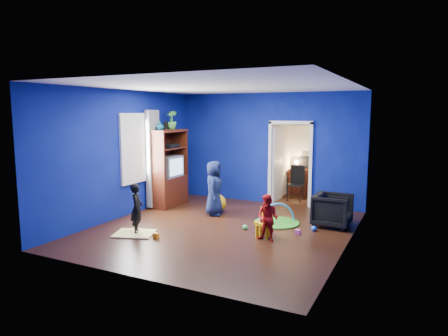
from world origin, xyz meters
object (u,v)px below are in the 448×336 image
at_px(armchair, 333,210).
at_px(child_navy, 214,188).
at_px(crt_tv, 169,166).
at_px(hopper_ball, 217,203).
at_px(kid_chair, 264,224).
at_px(vase, 160,126).
at_px(toddler_red, 268,218).
at_px(tv_armoire, 168,168).
at_px(folding_chair, 296,184).
at_px(play_mat, 277,223).
at_px(study_desk, 305,182).
at_px(child_black, 137,209).

height_order(armchair, child_navy, child_navy).
distance_m(crt_tv, hopper_ball, 1.65).
bearing_deg(kid_chair, armchair, 70.98).
relative_size(vase, hopper_ball, 0.48).
relative_size(toddler_red, tv_armoire, 0.45).
bearing_deg(armchair, vase, 94.04).
height_order(armchair, crt_tv, crt_tv).
height_order(toddler_red, vase, vase).
bearing_deg(tv_armoire, crt_tv, 0.00).
height_order(kid_chair, folding_chair, folding_chair).
xyz_separation_m(armchair, crt_tv, (-4.18, 0.10, 0.67)).
xyz_separation_m(hopper_ball, folding_chair, (1.33, 2.10, 0.24)).
bearing_deg(kid_chair, toddler_red, -34.35).
bearing_deg(armchair, crt_tv, 89.95).
height_order(toddler_red, hopper_ball, toddler_red).
bearing_deg(vase, play_mat, -1.67).
bearing_deg(armchair, hopper_ball, 91.42).
distance_m(child_navy, hopper_ball, 0.49).
height_order(toddler_red, tv_armoire, tv_armoire).
bearing_deg(tv_armoire, play_mat, -7.19).
bearing_deg(folding_chair, armchair, -56.03).
bearing_deg(study_desk, armchair, -65.20).
height_order(study_desk, folding_chair, folding_chair).
bearing_deg(hopper_ball, tv_armoire, 176.00).
bearing_deg(child_navy, tv_armoire, 59.04).
relative_size(child_navy, kid_chair, 2.55).
bearing_deg(child_black, folding_chair, -57.16).
distance_m(crt_tv, study_desk, 4.10).
xyz_separation_m(armchair, tv_armoire, (-4.22, 0.10, 0.63)).
xyz_separation_m(hopper_ball, kid_chair, (1.70, -1.33, 0.03)).
xyz_separation_m(vase, study_desk, (2.81, 3.26, -1.69)).
xyz_separation_m(toddler_red, crt_tv, (-3.29, 1.63, 0.58)).
bearing_deg(play_mat, armchair, 14.53).
xyz_separation_m(crt_tv, play_mat, (3.05, -0.39, -1.01)).
relative_size(toddler_red, hopper_ball, 1.99).
xyz_separation_m(child_navy, study_desk, (1.28, 3.31, -0.26)).
distance_m(kid_chair, play_mat, 1.07).
distance_m(vase, folding_chair, 3.97).
bearing_deg(toddler_red, play_mat, 106.96).
height_order(crt_tv, kid_chair, crt_tv).
xyz_separation_m(armchair, kid_chair, (-1.04, -1.34, -0.10)).
relative_size(crt_tv, folding_chair, 0.76).
distance_m(child_black, vase, 2.68).
distance_m(child_navy, study_desk, 3.56).
bearing_deg(folding_chair, kid_chair, -83.75).
bearing_deg(study_desk, play_mat, -85.20).
relative_size(vase, tv_armoire, 0.11).
xyz_separation_m(play_mat, folding_chair, (-0.28, 2.39, 0.45)).
height_order(crt_tv, hopper_ball, crt_tv).
bearing_deg(toddler_red, child_navy, 150.47).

